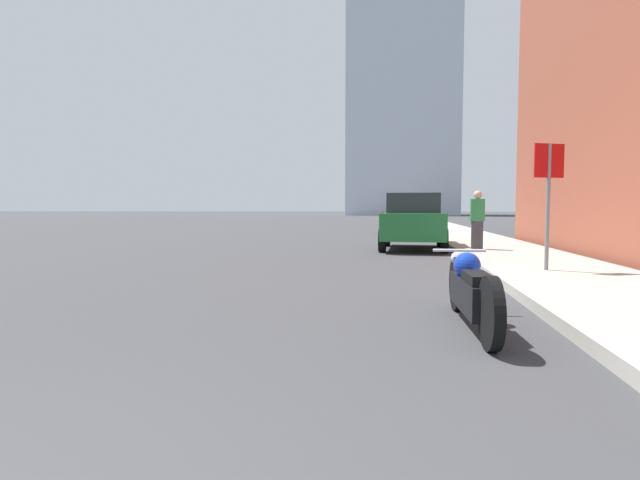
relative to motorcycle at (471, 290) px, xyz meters
The scene contains 8 objects.
sidewalk 35.38m from the motorcycle, 86.46° to the left, with size 2.67×240.00×0.15m.
distant_tower 100.02m from the motorcycle, 89.72° to the left, with size 20.48×20.48×61.34m.
motorcycle is the anchor object (origin of this frame).
parked_car_green 10.14m from the motorcycle, 91.36° to the left, with size 2.05×3.93×1.71m.
parked_car_red 21.35m from the motorcycle, 91.26° to the left, with size 2.00×4.06×1.69m.
parked_car_black 31.95m from the motorcycle, 90.65° to the left, with size 1.99×4.07×1.76m.
stop_sign 4.61m from the motorcycle, 64.65° to the left, with size 0.57×0.26×2.25m.
pedestrian 8.75m from the motorcycle, 80.68° to the left, with size 0.36×0.22×1.58m.
Camera 1 is at (1.92, -0.71, 1.25)m, focal length 28.00 mm.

